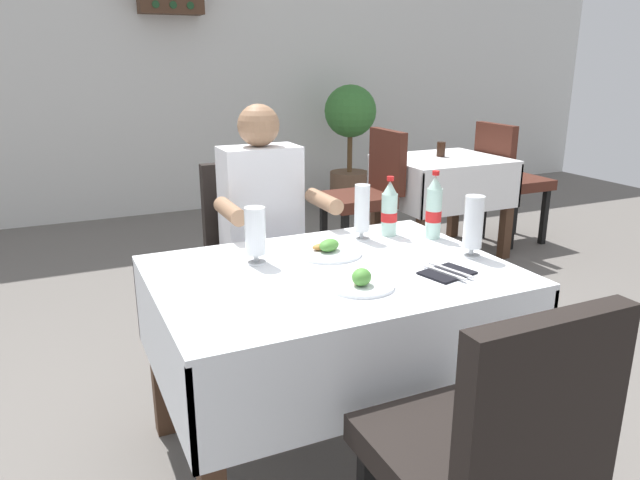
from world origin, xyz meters
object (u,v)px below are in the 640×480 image
(plate_near_camera, at_px, (361,282))
(background_table_tumbler, at_px, (441,149))
(chair_far_diner_seat, at_px, (256,252))
(beer_glass_left, at_px, (255,234))
(beer_glass_middle, at_px, (362,212))
(background_chair_right, at_px, (508,175))
(cola_bottle_primary, at_px, (389,210))
(potted_plant_corner, at_px, (350,135))
(napkin_cutlery_set, at_px, (447,273))
(beer_glass_right, at_px, (473,226))
(main_dining_table, at_px, (332,312))
(background_chair_left, at_px, (367,190))
(chair_near_camera_side, at_px, (485,451))
(cola_bottle_secondary, at_px, (434,209))
(seated_diner_far, at_px, (266,226))
(plate_far_diner, at_px, (328,250))
(background_dining_table, at_px, (442,183))

(plate_near_camera, xyz_separation_m, background_table_tumbler, (1.83, 2.10, 0.04))
(chair_far_diner_seat, relative_size, background_table_tumbler, 8.82)
(beer_glass_left, distance_m, beer_glass_middle, 0.50)
(background_chair_right, bearing_deg, cola_bottle_primary, -142.80)
(potted_plant_corner, bearing_deg, napkin_cutlery_set, -112.82)
(beer_glass_left, relative_size, beer_glass_right, 0.90)
(main_dining_table, height_order, background_chair_left, background_chair_left)
(beer_glass_middle, bearing_deg, napkin_cutlery_set, -81.87)
(chair_near_camera_side, bearing_deg, cola_bottle_secondary, 61.64)
(seated_diner_far, xyz_separation_m, cola_bottle_primary, (0.39, -0.45, 0.14))
(seated_diner_far, distance_m, beer_glass_right, 0.98)
(chair_near_camera_side, relative_size, beer_glass_left, 4.67)
(plate_far_diner, height_order, background_dining_table, plate_far_diner)
(chair_near_camera_side, bearing_deg, beer_glass_right, 54.39)
(background_table_tumbler, bearing_deg, beer_glass_left, -140.03)
(seated_diner_far, bearing_deg, background_table_tumbler, 32.73)
(cola_bottle_secondary, bearing_deg, beer_glass_left, 179.42)
(main_dining_table, bearing_deg, potted_plant_corner, 61.45)
(plate_near_camera, bearing_deg, napkin_cutlery_set, -2.89)
(beer_glass_left, distance_m, cola_bottle_secondary, 0.76)
(main_dining_table, xyz_separation_m, cola_bottle_primary, (0.40, 0.28, 0.27))
(seated_diner_far, relative_size, beer_glass_left, 6.07)
(potted_plant_corner, bearing_deg, background_dining_table, -92.29)
(beer_glass_left, distance_m, beer_glass_right, 0.80)
(plate_far_diner, xyz_separation_m, cola_bottle_primary, (0.34, 0.12, 0.09))
(background_dining_table, relative_size, background_chair_left, 0.90)
(main_dining_table, height_order, cola_bottle_secondary, cola_bottle_secondary)
(plate_near_camera, xyz_separation_m, beer_glass_middle, (0.26, 0.47, 0.10))
(beer_glass_right, distance_m, cola_bottle_primary, 0.40)
(main_dining_table, relative_size, beer_glass_right, 5.35)
(plate_far_diner, distance_m, beer_glass_middle, 0.26)
(chair_near_camera_side, distance_m, napkin_cutlery_set, 0.74)
(beer_glass_middle, xyz_separation_m, background_chair_left, (0.91, 1.57, -0.30))
(chair_far_diner_seat, height_order, background_chair_left, same)
(beer_glass_middle, bearing_deg, beer_glass_left, -168.60)
(plate_far_diner, relative_size, beer_glass_left, 1.21)
(background_table_tumbler, relative_size, potted_plant_corner, 0.09)
(beer_glass_right, bearing_deg, cola_bottle_secondary, 88.30)
(chair_far_diner_seat, xyz_separation_m, napkin_cutlery_set, (0.34, -1.05, 0.19))
(background_chair_right, bearing_deg, chair_far_diner_seat, -157.77)
(chair_near_camera_side, distance_m, beer_glass_right, 0.97)
(beer_glass_right, bearing_deg, background_table_tumbler, 56.85)
(background_dining_table, relative_size, potted_plant_corner, 0.72)
(plate_far_diner, bearing_deg, potted_plant_corner, 61.13)
(chair_far_diner_seat, xyz_separation_m, cola_bottle_secondary, (0.54, -0.67, 0.31))
(chair_far_diner_seat, bearing_deg, seated_diner_far, -82.22)
(chair_near_camera_side, relative_size, cola_bottle_primary, 3.89)
(chair_far_diner_seat, relative_size, napkin_cutlery_set, 4.94)
(beer_glass_right, relative_size, cola_bottle_secondary, 0.83)
(beer_glass_middle, height_order, background_table_tumbler, beer_glass_middle)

